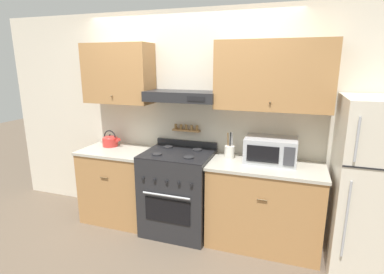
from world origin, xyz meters
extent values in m
plane|color=brown|center=(0.00, 0.00, 0.00)|extent=(16.00, 16.00, 0.00)
cube|color=beige|center=(0.00, 0.65, 1.27)|extent=(5.20, 0.08, 2.55)
cube|color=#AD7A47|center=(-0.82, 0.45, 1.83)|extent=(0.83, 0.33, 0.70)
sphere|color=brown|center=(-0.82, 0.27, 1.58)|extent=(0.02, 0.02, 0.02)
cube|color=#AD7A47|center=(0.98, 0.45, 1.83)|extent=(1.17, 0.33, 0.70)
sphere|color=brown|center=(0.98, 0.27, 1.58)|extent=(0.02, 0.02, 0.02)
cube|color=#232326|center=(0.00, 0.43, 1.59)|extent=(0.82, 0.37, 0.11)
cube|color=black|center=(0.23, 0.24, 1.59)|extent=(0.20, 0.01, 0.05)
cube|color=#AD7A47|center=(0.00, 0.57, 1.16)|extent=(0.34, 0.07, 0.02)
cylinder|color=olive|center=(-0.14, 0.57, 1.20)|extent=(0.03, 0.03, 0.06)
cylinder|color=olive|center=(-0.07, 0.57, 1.20)|extent=(0.03, 0.03, 0.06)
cylinder|color=olive|center=(0.00, 0.57, 1.20)|extent=(0.03, 0.03, 0.06)
cylinder|color=olive|center=(0.07, 0.57, 1.20)|extent=(0.03, 0.03, 0.06)
cylinder|color=olive|center=(0.14, 0.57, 1.20)|extent=(0.03, 0.03, 0.06)
cube|color=#AD7A47|center=(-0.82, 0.32, 0.44)|extent=(0.83, 0.59, 0.89)
cube|color=#B7B2A3|center=(-0.82, 0.32, 0.90)|extent=(0.86, 0.61, 0.03)
cylinder|color=brown|center=(-0.82, 0.01, 0.66)|extent=(0.10, 0.01, 0.01)
cube|color=#AD7A47|center=(0.98, 0.32, 0.44)|extent=(1.17, 0.59, 0.89)
cube|color=#B7B2A3|center=(0.98, 0.32, 0.90)|extent=(1.19, 0.61, 0.03)
cylinder|color=brown|center=(0.98, 0.01, 0.66)|extent=(0.10, 0.01, 0.01)
cube|color=#232326|center=(0.00, 0.28, 0.48)|extent=(0.77, 0.64, 0.96)
cube|color=black|center=(0.00, -0.04, 0.40)|extent=(0.52, 0.01, 0.27)
cylinder|color=#ADAFB5|center=(0.00, -0.07, 0.59)|extent=(0.54, 0.02, 0.02)
cube|color=black|center=(0.00, 0.28, 0.96)|extent=(0.77, 0.64, 0.01)
cylinder|color=#232326|center=(-0.18, 0.13, 0.98)|extent=(0.11, 0.11, 0.02)
cylinder|color=#232326|center=(0.18, 0.13, 0.98)|extent=(0.11, 0.11, 0.02)
cylinder|color=#232326|center=(-0.18, 0.43, 0.98)|extent=(0.11, 0.11, 0.02)
cylinder|color=#232326|center=(0.18, 0.43, 0.98)|extent=(0.11, 0.11, 0.02)
cylinder|color=black|center=(-0.28, -0.05, 0.75)|extent=(0.03, 0.02, 0.03)
cylinder|color=black|center=(-0.14, -0.05, 0.75)|extent=(0.03, 0.02, 0.03)
cylinder|color=black|center=(0.00, -0.05, 0.75)|extent=(0.03, 0.02, 0.03)
cylinder|color=black|center=(0.14, -0.05, 0.75)|extent=(0.03, 0.02, 0.03)
cylinder|color=black|center=(0.28, -0.05, 0.75)|extent=(0.03, 0.02, 0.03)
cube|color=#232326|center=(0.00, 0.58, 1.00)|extent=(0.77, 0.04, 0.07)
cube|color=beige|center=(1.95, 0.23, 0.83)|extent=(0.67, 0.74, 1.67)
cylinder|color=#ADAFB5|center=(1.70, -0.16, 1.37)|extent=(0.02, 0.02, 0.37)
cylinder|color=#ADAFB5|center=(1.70, -0.16, 0.67)|extent=(0.02, 0.02, 0.70)
cylinder|color=red|center=(-0.98, 0.42, 0.97)|extent=(0.19, 0.19, 0.11)
ellipsoid|color=red|center=(-0.98, 0.42, 1.03)|extent=(0.18, 0.18, 0.06)
sphere|color=black|center=(-0.98, 0.42, 1.07)|extent=(0.02, 0.02, 0.02)
cylinder|color=red|center=(-0.89, 0.42, 0.99)|extent=(0.12, 0.04, 0.10)
torus|color=black|center=(-0.98, 0.42, 1.04)|extent=(0.17, 0.01, 0.17)
cube|color=#ADAFB5|center=(1.01, 0.44, 1.05)|extent=(0.54, 0.37, 0.27)
cube|color=black|center=(0.94, 0.25, 1.05)|extent=(0.32, 0.01, 0.17)
cube|color=#38383D|center=(1.20, 0.25, 1.05)|extent=(0.11, 0.01, 0.19)
cylinder|color=silver|center=(0.57, 0.42, 0.99)|extent=(0.11, 0.11, 0.14)
cylinder|color=olive|center=(0.55, 0.41, 1.14)|extent=(0.01, 0.05, 0.16)
cylinder|color=#28282B|center=(0.57, 0.42, 1.14)|extent=(0.01, 0.04, 0.16)
cylinder|color=#B2B2B7|center=(0.59, 0.43, 1.14)|extent=(0.01, 0.03, 0.16)
camera|label=1|loc=(1.20, -2.74, 1.96)|focal=28.00mm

